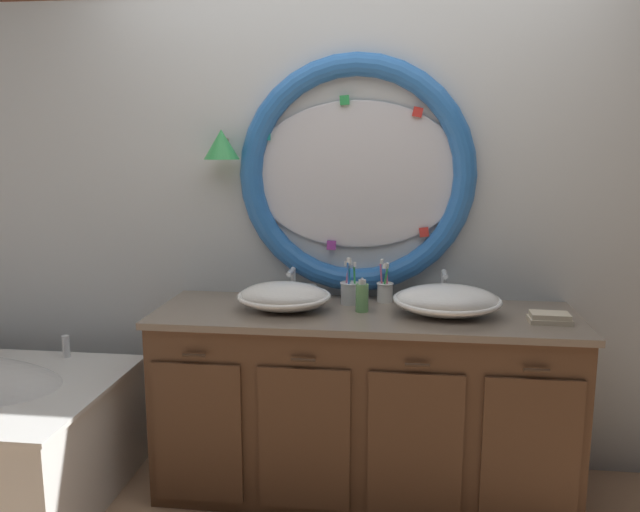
# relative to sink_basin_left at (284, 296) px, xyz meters

# --- Properties ---
(back_wall_assembly) EXTENTS (6.40, 0.26, 2.60)m
(back_wall_assembly) POSITION_rel_sink_basin_left_xyz_m (0.29, 0.36, 0.40)
(back_wall_assembly) COLOR silver
(back_wall_assembly) RESTS_ON ground_plane
(vanity_counter) EXTENTS (1.88, 0.63, 0.85)m
(vanity_counter) POSITION_rel_sink_basin_left_xyz_m (0.36, 0.03, -0.49)
(vanity_counter) COLOR brown
(vanity_counter) RESTS_ON ground_plane
(sink_basin_left) EXTENTS (0.42, 0.42, 0.13)m
(sink_basin_left) POSITION_rel_sink_basin_left_xyz_m (0.00, 0.00, 0.00)
(sink_basin_left) COLOR white
(sink_basin_left) RESTS_ON vanity_counter
(sink_basin_right) EXTENTS (0.47, 0.47, 0.14)m
(sink_basin_right) POSITION_rel_sink_basin_left_xyz_m (0.72, 0.00, 0.00)
(sink_basin_right) COLOR white
(sink_basin_right) RESTS_ON vanity_counter
(faucet_set_left) EXTENTS (0.23, 0.15, 0.15)m
(faucet_set_left) POSITION_rel_sink_basin_left_xyz_m (0.00, 0.24, -0.00)
(faucet_set_left) COLOR silver
(faucet_set_left) RESTS_ON vanity_counter
(faucet_set_right) EXTENTS (0.22, 0.14, 0.16)m
(faucet_set_right) POSITION_rel_sink_basin_left_xyz_m (0.72, 0.24, -0.00)
(faucet_set_right) COLOR silver
(faucet_set_right) RESTS_ON vanity_counter
(toothbrush_holder_left) EXTENTS (0.09, 0.09, 0.22)m
(toothbrush_holder_left) POSITION_rel_sink_basin_left_xyz_m (0.28, 0.16, -0.00)
(toothbrush_holder_left) COLOR silver
(toothbrush_holder_left) RESTS_ON vanity_counter
(toothbrush_holder_right) EXTENTS (0.08, 0.08, 0.21)m
(toothbrush_holder_right) POSITION_rel_sink_basin_left_xyz_m (0.45, 0.22, -0.01)
(toothbrush_holder_right) COLOR white
(toothbrush_holder_right) RESTS_ON vanity_counter
(soap_dispenser) EXTENTS (0.06, 0.06, 0.16)m
(soap_dispenser) POSITION_rel_sink_basin_left_xyz_m (0.35, 0.03, 0.00)
(soap_dispenser) COLOR #6BAD66
(soap_dispenser) RESTS_ON vanity_counter
(folded_hand_towel) EXTENTS (0.17, 0.11, 0.04)m
(folded_hand_towel) POSITION_rel_sink_basin_left_xyz_m (1.14, -0.05, -0.05)
(folded_hand_towel) COLOR beige
(folded_hand_towel) RESTS_ON vanity_counter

